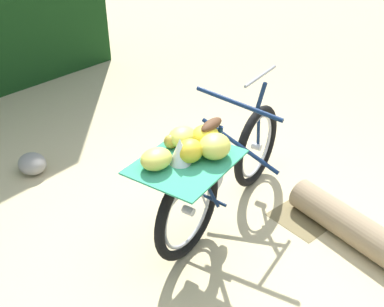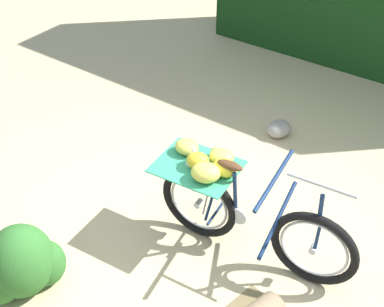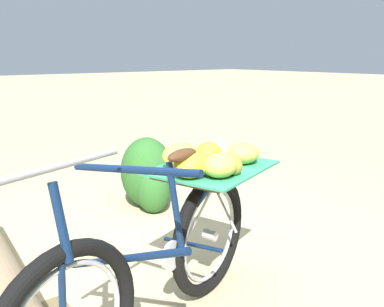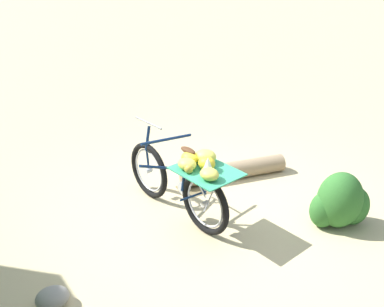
{
  "view_description": "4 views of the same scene",
  "coord_description": "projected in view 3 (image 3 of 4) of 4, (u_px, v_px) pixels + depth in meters",
  "views": [
    {
      "loc": [
        -1.71,
        1.66,
        2.22
      ],
      "look_at": [
        0.11,
        0.16,
        0.79
      ],
      "focal_mm": 39.75,
      "sensor_mm": 36.0,
      "label": 1
    },
    {
      "loc": [
        -2.23,
        -2.17,
        3.5
      ],
      "look_at": [
        0.03,
        0.26,
        0.92
      ],
      "focal_mm": 48.69,
      "sensor_mm": 36.0,
      "label": 2
    },
    {
      "loc": [
        1.74,
        -1.27,
        1.4
      ],
      "look_at": [
        0.03,
        0.12,
        0.87
      ],
      "focal_mm": 38.06,
      "sensor_mm": 36.0,
      "label": 3
    },
    {
      "loc": [
        1.85,
        3.86,
        2.85
      ],
      "look_at": [
        0.2,
        0.15,
        0.96
      ],
      "focal_mm": 40.33,
      "sensor_mm": 36.0,
      "label": 4
    }
  ],
  "objects": [
    {
      "name": "shrub_cluster",
      "position": [
        147.0,
        176.0,
        3.83
      ],
      "size": [
        0.7,
        0.48,
        0.67
      ],
      "color": "#2D6628",
      "rests_on": "ground_plane"
    },
    {
      "name": "ground_plane",
      "position": [
        173.0,
        297.0,
        2.42
      ],
      "size": [
        60.0,
        60.0,
        0.0
      ],
      "primitive_type": "plane",
      "color": "#C6B284"
    },
    {
      "name": "bicycle",
      "position": [
        172.0,
        234.0,
        2.07
      ],
      "size": [
        0.92,
        1.79,
        1.03
      ],
      "rotation": [
        0.0,
        0.0,
        -1.28
      ],
      "color": "black",
      "rests_on": "ground_plane"
    }
  ]
}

